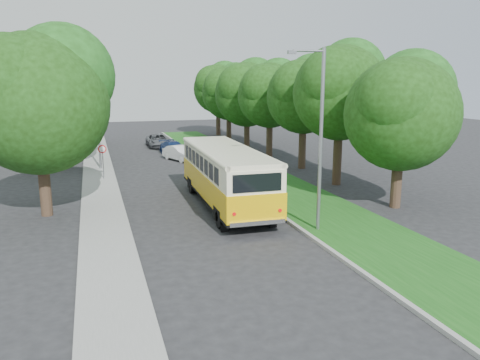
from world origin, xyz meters
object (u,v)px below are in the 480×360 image
object	(u,v)px
car_silver	(208,171)
car_white	(180,153)
car_grey	(158,141)
vintage_bus	(226,177)
car_blue	(174,148)
lamppost_near	(319,135)
lamppost_far	(96,116)

from	to	relation	value
car_silver	car_white	distance (m)	8.71
car_white	car_grey	bearing A→B (deg)	72.04
vintage_bus	car_white	xyz separation A→B (m)	(0.40, 15.54, -0.99)
car_grey	car_blue	bearing A→B (deg)	-83.11
vintage_bus	car_grey	bearing A→B (deg)	92.08
lamppost_near	car_silver	world-z (taller)	lamppost_near
lamppost_far	car_silver	size ratio (longest dim) A/B	2.02
car_blue	lamppost_far	bearing A→B (deg)	-149.21
lamppost_far	car_grey	distance (m)	13.41
lamppost_far	car_blue	world-z (taller)	lamppost_far
lamppost_far	vintage_bus	world-z (taller)	lamppost_far
lamppost_near	car_white	world-z (taller)	lamppost_near
lamppost_near	car_blue	distance (m)	24.64
car_silver	car_white	xyz separation A→B (m)	(-0.29, 8.71, -0.00)
lamppost_far	car_white	xyz separation A→B (m)	(6.67, 2.47, -3.48)
lamppost_near	car_blue	world-z (taller)	lamppost_near
car_grey	car_silver	bearing A→B (deg)	-86.40
lamppost_far	car_silver	bearing A→B (deg)	-41.87
lamppost_far	vintage_bus	bearing A→B (deg)	-64.40
car_white	lamppost_near	bearing A→B (deg)	-105.84
lamppost_near	lamppost_far	xyz separation A→B (m)	(-8.91, 18.50, -0.25)
vintage_bus	car_silver	size ratio (longest dim) A/B	2.94
lamppost_near	vintage_bus	size ratio (longest dim) A/B	0.73
car_white	car_grey	world-z (taller)	car_grey
car_white	car_blue	size ratio (longest dim) A/B	0.91
car_blue	car_grey	bearing A→B (deg)	86.30
car_silver	lamppost_near	bearing A→B (deg)	-83.89
car_silver	car_grey	distance (m)	17.72
lamppost_near	car_silver	bearing A→B (deg)	99.01
vintage_bus	car_white	distance (m)	15.58
car_silver	car_blue	xyz separation A→B (m)	(-0.29, 11.99, -0.02)
car_silver	car_white	world-z (taller)	car_silver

